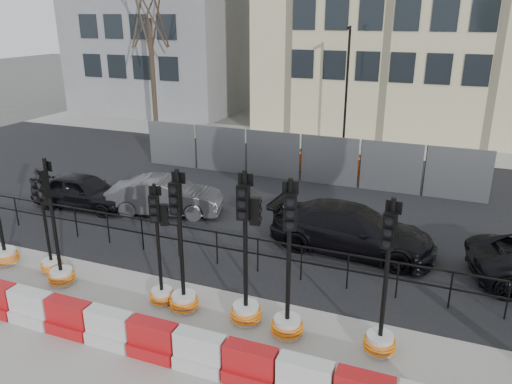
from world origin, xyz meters
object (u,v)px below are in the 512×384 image
at_px(traffic_signal_a, 2,240).
at_px(car_a, 83,191).
at_px(traffic_signal_h, 381,323).
at_px(car_c, 352,229).
at_px(traffic_signal_d, 161,276).

bearing_deg(traffic_signal_a, car_a, 83.30).
height_order(traffic_signal_h, car_c, traffic_signal_h).
bearing_deg(traffic_signal_d, traffic_signal_h, -18.38).
height_order(traffic_signal_h, car_a, traffic_signal_h).
bearing_deg(traffic_signal_a, car_c, 8.70).
relative_size(traffic_signal_d, car_c, 0.62).
bearing_deg(car_a, traffic_signal_d, -129.85).
xyz_separation_m(traffic_signal_h, car_a, (-11.01, 4.34, -0.07)).
bearing_deg(traffic_signal_d, car_c, 31.88).
xyz_separation_m(traffic_signal_h, car_c, (-1.47, 4.39, -0.01)).
relative_size(traffic_signal_a, traffic_signal_h, 1.04).
bearing_deg(car_a, car_c, -93.04).
bearing_deg(car_c, traffic_signal_d, 144.96).
xyz_separation_m(traffic_signal_a, traffic_signal_d, (5.10, -0.12, -0.01)).
distance_m(traffic_signal_a, car_c, 9.73).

